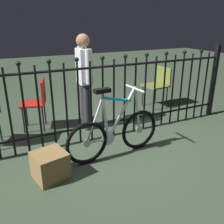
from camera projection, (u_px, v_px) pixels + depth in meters
ground_plane at (120, 153)px, 3.36m from camera, size 20.00×20.00×0.00m
iron_fence at (99, 97)px, 3.59m from camera, size 4.49×0.07×1.30m
bicycle at (115, 133)px, 3.20m from camera, size 1.36×0.40×0.94m
chair_olive at (158, 83)px, 5.04m from camera, size 0.48×0.48×0.81m
chair_red at (37, 100)px, 3.96m from camera, size 0.47×0.47×0.82m
person_visitor at (84, 75)px, 3.85m from camera, size 0.21×0.48×1.52m
display_crate at (50, 165)px, 2.80m from camera, size 0.42×0.42×0.32m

